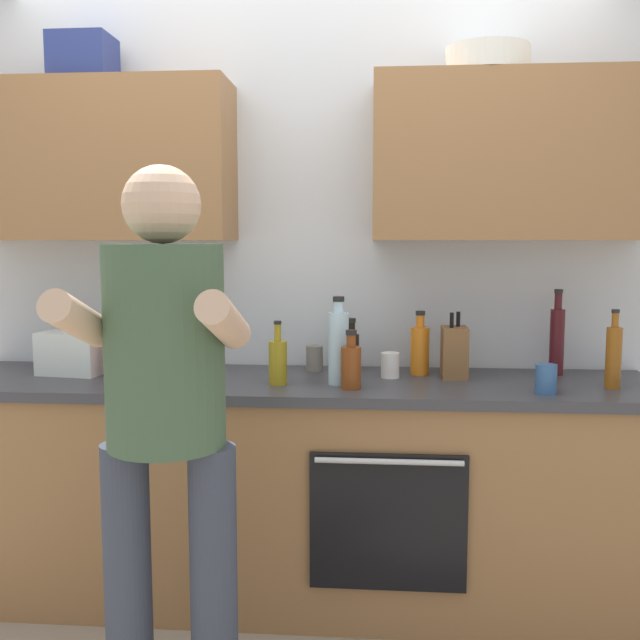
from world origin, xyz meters
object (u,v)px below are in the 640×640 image
(bottle_vinegar, at_px, (351,365))
(cup_coffee, at_px, (390,365))
(grocery_bag_produce, at_px, (71,353))
(bottle_syrup, at_px, (614,356))
(person_standing, at_px, (166,404))
(bottle_soy, at_px, (351,350))
(bottle_wine, at_px, (557,339))
(bottle_water, at_px, (338,346))
(bottle_hotsauce, at_px, (116,349))
(bottle_juice, at_px, (420,349))
(cup_stoneware, at_px, (315,358))
(cup_tea, at_px, (546,379))
(knife_block, at_px, (454,352))
(bottle_oil, at_px, (278,361))

(bottle_vinegar, height_order, cup_coffee, bottle_vinegar)
(grocery_bag_produce, bearing_deg, bottle_syrup, -2.92)
(person_standing, bearing_deg, bottle_soy, 63.61)
(bottle_vinegar, xyz_separation_m, bottle_soy, (-0.01, 0.36, 0.00))
(cup_coffee, height_order, grocery_bag_produce, grocery_bag_produce)
(bottle_soy, height_order, grocery_bag_produce, bottle_soy)
(bottle_wine, height_order, cup_coffee, bottle_wine)
(bottle_water, bearing_deg, bottle_hotsauce, 175.82)
(bottle_wine, bearing_deg, bottle_juice, -176.62)
(cup_stoneware, bearing_deg, bottle_hotsauce, -164.94)
(bottle_vinegar, xyz_separation_m, bottle_water, (-0.05, 0.08, 0.06))
(cup_tea, bearing_deg, bottle_water, 171.84)
(knife_block, bearing_deg, cup_tea, -42.75)
(bottle_hotsauce, bearing_deg, person_standing, -60.52)
(bottle_hotsauce, bearing_deg, grocery_bag_produce, 167.76)
(knife_block, bearing_deg, bottle_vinegar, -148.23)
(person_standing, bearing_deg, bottle_wine, 36.26)
(grocery_bag_produce, bearing_deg, bottle_water, -5.70)
(bottle_water, distance_m, bottle_hotsauce, 0.90)
(bottle_syrup, height_order, grocery_bag_produce, bottle_syrup)
(bottle_vinegar, xyz_separation_m, bottle_syrup, (0.97, 0.09, 0.03))
(bottle_oil, relative_size, knife_block, 0.93)
(person_standing, distance_m, cup_tea, 1.36)
(bottle_water, distance_m, cup_coffee, 0.27)
(bottle_juice, bearing_deg, bottle_hotsauce, -172.40)
(person_standing, distance_m, bottle_vinegar, 0.81)
(bottle_hotsauce, bearing_deg, bottle_water, -4.18)
(person_standing, height_order, bottle_juice, person_standing)
(bottle_syrup, bearing_deg, person_standing, -154.03)
(person_standing, distance_m, bottle_juice, 1.23)
(bottle_wine, relative_size, bottle_soy, 1.57)
(cup_tea, distance_m, grocery_bag_produce, 1.87)
(cup_stoneware, bearing_deg, cup_coffee, -22.60)
(bottle_vinegar, height_order, cup_stoneware, bottle_vinegar)
(bottle_oil, distance_m, bottle_vinegar, 0.29)
(person_standing, xyz_separation_m, bottle_hotsauce, (-0.44, 0.79, 0.03))
(bottle_vinegar, relative_size, bottle_syrup, 0.74)
(bottle_syrup, distance_m, bottle_hotsauce, 1.93)
(person_standing, height_order, bottle_oil, person_standing)
(bottle_water, xyz_separation_m, grocery_bag_produce, (-1.11, 0.11, -0.06))
(knife_block, bearing_deg, bottle_wine, 12.63)
(bottle_oil, relative_size, bottle_vinegar, 1.12)
(cup_coffee, height_order, cup_tea, cup_tea)
(cup_coffee, bearing_deg, bottle_oil, -158.06)
(bottle_soy, relative_size, cup_coffee, 2.21)
(person_standing, xyz_separation_m, bottle_wine, (1.34, 0.98, 0.07))
(bottle_vinegar, bearing_deg, bottle_syrup, 5.02)
(cup_stoneware, distance_m, grocery_bag_produce, 1.00)
(person_standing, distance_m, bottle_oil, 0.73)
(cup_coffee, xyz_separation_m, grocery_bag_produce, (-1.31, -0.03, 0.04))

